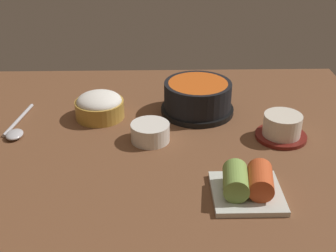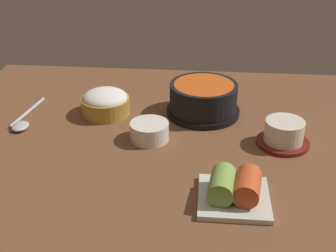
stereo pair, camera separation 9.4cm
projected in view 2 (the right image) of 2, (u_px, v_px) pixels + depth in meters
dining_table at (160, 137)px, 97.67cm from camera, size 100.00×76.00×2.00cm
stone_pot at (203, 99)px, 103.84cm from camera, size 17.04×17.04×7.45cm
rice_bowl at (105, 102)px, 104.24cm from camera, size 11.17×11.17×6.01cm
tea_cup_with_saucer at (284, 133)px, 92.00cm from camera, size 10.82×10.82×5.38cm
banchan_cup_center at (149, 131)px, 94.04cm from camera, size 8.14×8.14×3.85cm
kimchi_plate at (234, 190)px, 75.53cm from camera, size 12.05×12.05×5.35cm
spoon at (23, 122)px, 100.76cm from camera, size 4.52×17.41×1.35cm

